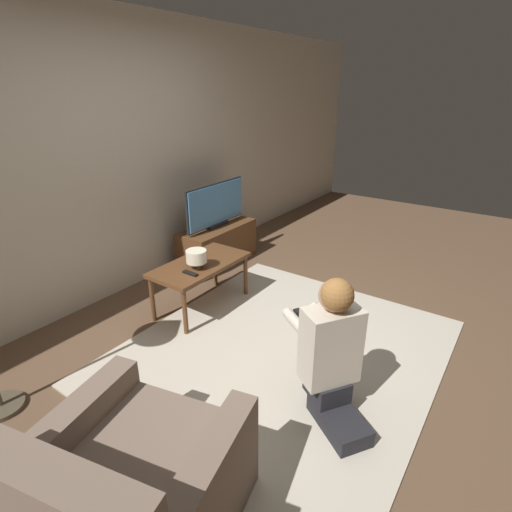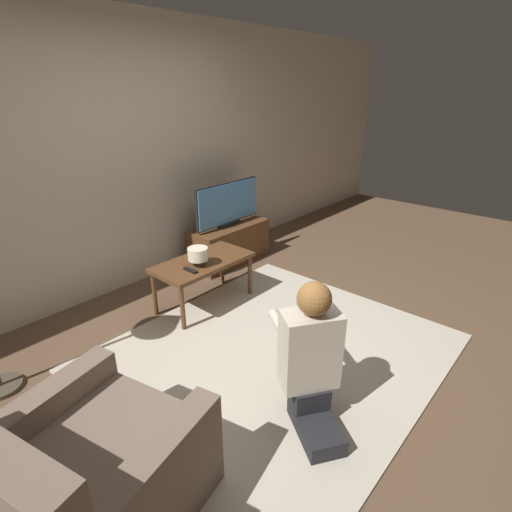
# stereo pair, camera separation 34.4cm
# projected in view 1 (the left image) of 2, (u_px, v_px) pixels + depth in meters

# --- Properties ---
(ground_plane) EXTENTS (10.00, 10.00, 0.00)m
(ground_plane) POSITION_uv_depth(u_px,v_px,m) (282.00, 352.00, 3.16)
(ground_plane) COLOR brown
(wall_back) EXTENTS (10.00, 0.06, 2.60)m
(wall_back) POSITION_uv_depth(u_px,v_px,m) (106.00, 161.00, 3.66)
(wall_back) COLOR beige
(wall_back) RESTS_ON ground_plane
(rug) EXTENTS (2.53, 2.22, 0.02)m
(rug) POSITION_uv_depth(u_px,v_px,m) (282.00, 351.00, 3.15)
(rug) COLOR beige
(rug) RESTS_ON ground_plane
(tv_stand) EXTENTS (0.98, 0.41, 0.45)m
(tv_stand) POSITION_uv_depth(u_px,v_px,m) (218.00, 245.00, 4.66)
(tv_stand) COLOR brown
(tv_stand) RESTS_ON ground_plane
(tv) EXTENTS (0.93, 0.08, 0.50)m
(tv) POSITION_uv_depth(u_px,v_px,m) (216.00, 205.00, 4.47)
(tv) COLOR black
(tv) RESTS_ON tv_stand
(coffee_table) EXTENTS (0.93, 0.47, 0.46)m
(coffee_table) POSITION_uv_depth(u_px,v_px,m) (201.00, 268.00, 3.64)
(coffee_table) COLOR brown
(coffee_table) RESTS_ON ground_plane
(armchair) EXTENTS (1.06, 1.02, 0.83)m
(armchair) POSITION_uv_depth(u_px,v_px,m) (128.00, 495.00, 1.76)
(armchair) COLOR #7A6656
(armchair) RESTS_ON ground_plane
(person_kneeling) EXTENTS (0.64, 0.77, 0.94)m
(person_kneeling) POSITION_uv_depth(u_px,v_px,m) (331.00, 350.00, 2.39)
(person_kneeling) COLOR #232328
(person_kneeling) RESTS_ON rug
(table_lamp) EXTENTS (0.18, 0.18, 0.17)m
(table_lamp) POSITION_uv_depth(u_px,v_px,m) (196.00, 258.00, 3.47)
(table_lamp) COLOR #4C3823
(table_lamp) RESTS_ON coffee_table
(remote) EXTENTS (0.04, 0.15, 0.02)m
(remote) POSITION_uv_depth(u_px,v_px,m) (190.00, 273.00, 3.39)
(remote) COLOR black
(remote) RESTS_ON coffee_table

